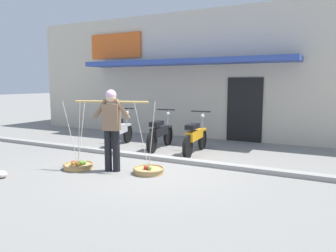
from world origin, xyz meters
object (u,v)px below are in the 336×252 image
object	(u,v)px
motorcycle_third_in_row	(195,137)
motorcycle_second_in_row	(160,133)
plastic_litter_bag	(0,174)
motorcycle_nearest_shop	(120,131)
fruit_basket_right_side	(78,165)
fruit_basket_left_side	(149,170)
fruit_vendor	(112,125)

from	to	relation	value
motorcycle_third_in_row	motorcycle_second_in_row	bearing A→B (deg)	174.41
motorcycle_third_in_row	plastic_litter_bag	bearing A→B (deg)	-124.02
motorcycle_nearest_shop	motorcycle_second_in_row	size ratio (longest dim) A/B	0.98
fruit_basket_right_side	motorcycle_second_in_row	bearing A→B (deg)	78.27
fruit_basket_left_side	motorcycle_third_in_row	size ratio (longest dim) A/B	0.80
fruit_basket_left_side	motorcycle_third_in_row	bearing A→B (deg)	86.55
motorcycle_second_in_row	plastic_litter_bag	distance (m)	4.12
fruit_basket_left_side	plastic_litter_bag	bearing A→B (deg)	-146.28
motorcycle_nearest_shop	motorcycle_third_in_row	distance (m)	2.33
motorcycle_third_in_row	fruit_basket_left_side	bearing A→B (deg)	-93.45
fruit_vendor	motorcycle_nearest_shop	xyz separation A→B (m)	(-1.44, 2.25, -0.52)
motorcycle_nearest_shop	motorcycle_second_in_row	world-z (taller)	same
motorcycle_second_in_row	plastic_litter_bag	xyz separation A→B (m)	(-1.43, -3.85, -0.38)
motorcycle_nearest_shop	plastic_litter_bag	bearing A→B (deg)	-93.03
motorcycle_third_in_row	plastic_litter_bag	world-z (taller)	motorcycle_third_in_row
fruit_basket_right_side	motorcycle_nearest_shop	xyz separation A→B (m)	(-0.68, 2.45, 0.38)
motorcycle_nearest_shop	plastic_litter_bag	xyz separation A→B (m)	(-0.19, -3.66, -0.38)
motorcycle_nearest_shop	motorcycle_second_in_row	xyz separation A→B (m)	(1.23, 0.19, 0.00)
fruit_basket_left_side	motorcycle_third_in_row	distance (m)	2.18
fruit_vendor	motorcycle_second_in_row	xyz separation A→B (m)	(-0.21, 2.44, -0.52)
fruit_vendor	fruit_basket_left_side	world-z (taller)	fruit_vendor
motorcycle_nearest_shop	motorcycle_second_in_row	distance (m)	1.25
fruit_basket_left_side	fruit_basket_right_side	distance (m)	1.57
motorcycle_second_in_row	fruit_basket_right_side	bearing A→B (deg)	-101.73
fruit_vendor	motorcycle_third_in_row	bearing A→B (deg)	69.18
fruit_basket_right_side	plastic_litter_bag	distance (m)	1.49
fruit_basket_left_side	fruit_basket_right_side	bearing A→B (deg)	-165.33
fruit_basket_left_side	motorcycle_second_in_row	size ratio (longest dim) A/B	0.80
fruit_basket_right_side	motorcycle_nearest_shop	bearing A→B (deg)	105.54
plastic_litter_bag	fruit_basket_left_side	bearing A→B (deg)	33.72
fruit_vendor	motorcycle_nearest_shop	world-z (taller)	fruit_vendor
fruit_basket_right_side	plastic_litter_bag	world-z (taller)	fruit_basket_right_side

